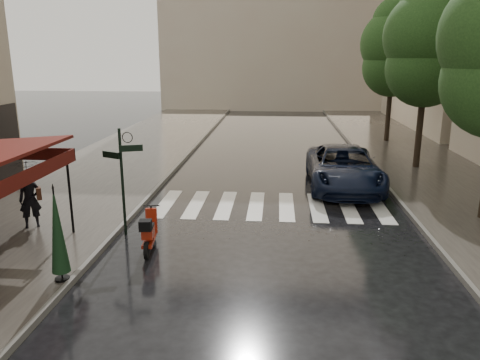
# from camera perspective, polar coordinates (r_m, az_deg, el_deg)

# --- Properties ---
(ground) EXTENTS (120.00, 120.00, 0.00)m
(ground) POSITION_cam_1_polar(r_m,az_deg,el_deg) (11.11, -12.55, -12.30)
(ground) COLOR black
(ground) RESTS_ON ground
(sidewalk_near) EXTENTS (6.00, 60.00, 0.12)m
(sidewalk_near) POSITION_cam_1_polar(r_m,az_deg,el_deg) (23.27, -14.69, 2.06)
(sidewalk_near) COLOR #38332D
(sidewalk_near) RESTS_ON ground
(sidewalk_far) EXTENTS (5.50, 60.00, 0.12)m
(sidewalk_far) POSITION_cam_1_polar(r_m,az_deg,el_deg) (23.11, 22.40, 1.33)
(sidewalk_far) COLOR #38332D
(sidewalk_far) RESTS_ON ground
(curb_near) EXTENTS (0.12, 60.00, 0.16)m
(curb_near) POSITION_cam_1_polar(r_m,az_deg,el_deg) (22.45, -7.31, 2.01)
(curb_near) COLOR #595651
(curb_near) RESTS_ON ground
(curb_far) EXTENTS (0.12, 60.00, 0.16)m
(curb_far) POSITION_cam_1_polar(r_m,az_deg,el_deg) (22.41, 15.58, 1.56)
(curb_far) COLOR #595651
(curb_far) RESTS_ON ground
(crosswalk) EXTENTS (7.85, 3.20, 0.01)m
(crosswalk) POSITION_cam_1_polar(r_m,az_deg,el_deg) (16.21, 3.83, -3.16)
(crosswalk) COLOR silver
(crosswalk) RESTS_ON ground
(signpost) EXTENTS (1.17, 0.29, 3.10)m
(signpost) POSITION_cam_1_polar(r_m,az_deg,el_deg) (13.52, -14.17, 0.81)
(signpost) COLOR black
(signpost) RESTS_ON ground
(backdrop_building) EXTENTS (22.00, 6.00, 20.00)m
(backdrop_building) POSITION_cam_1_polar(r_m,az_deg,el_deg) (47.69, 4.67, 20.77)
(backdrop_building) COLOR #BAA38E
(backdrop_building) RESTS_ON ground
(tree_mid) EXTENTS (3.80, 3.80, 8.34)m
(tree_mid) POSITION_cam_1_polar(r_m,az_deg,el_deg) (22.36, 21.94, 15.30)
(tree_mid) COLOR black
(tree_mid) RESTS_ON sidewalk_far
(tree_far) EXTENTS (3.80, 3.80, 8.16)m
(tree_far) POSITION_cam_1_polar(r_m,az_deg,el_deg) (29.18, 18.22, 14.99)
(tree_far) COLOR black
(tree_far) RESTS_ON sidewalk_far
(pedestrian_with_umbrella) EXTENTS (1.36, 1.37, 2.46)m
(pedestrian_with_umbrella) POSITION_cam_1_polar(r_m,az_deg,el_deg) (14.78, -24.53, 0.77)
(pedestrian_with_umbrella) COLOR black
(pedestrian_with_umbrella) RESTS_ON sidewalk_near
(scooter) EXTENTS (0.51, 1.63, 1.07)m
(scooter) POSITION_cam_1_polar(r_m,az_deg,el_deg) (12.64, -11.01, -6.33)
(scooter) COLOR black
(scooter) RESTS_ON ground
(parked_car) EXTENTS (2.69, 5.78, 1.60)m
(parked_car) POSITION_cam_1_polar(r_m,az_deg,el_deg) (18.70, 12.51, 1.48)
(parked_car) COLOR black
(parked_car) RESTS_ON ground
(parasol_back) EXTENTS (0.41, 0.41, 2.19)m
(parasol_back) POSITION_cam_1_polar(r_m,az_deg,el_deg) (11.07, -21.37, -5.77)
(parasol_back) COLOR black
(parasol_back) RESTS_ON sidewalk_near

